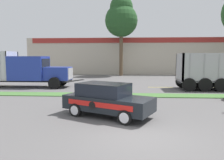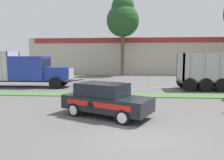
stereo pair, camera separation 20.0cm
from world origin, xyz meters
name	(u,v)px [view 1 (the left image)]	position (x,y,z in m)	size (l,w,h in m)	color
ground_plane	(141,136)	(0.00, 0.00, 0.00)	(600.00, 600.00, 0.00)	#5B5959
grass_verge	(134,95)	(0.00, 8.60, 0.03)	(120.00, 1.64, 0.06)	#477538
centre_line_2	(0,86)	(-13.45, 13.42, 0.00)	(2.40, 0.14, 0.01)	yellow
centre_line_3	(52,86)	(-8.05, 13.42, 0.00)	(2.40, 0.14, 0.01)	yellow
centre_line_4	(105,87)	(-2.65, 13.42, 0.00)	(2.40, 0.14, 0.01)	yellow
centre_line_5	(160,87)	(2.75, 13.42, 0.00)	(2.40, 0.14, 0.01)	yellow
centre_line_6	(218,88)	(8.15, 13.42, 0.00)	(2.40, 0.14, 0.01)	yellow
dump_truck_mid	(18,71)	(-11.18, 12.77, 1.60)	(12.22, 2.67, 3.48)	black
rally_car	(107,99)	(-1.51, 2.68, 0.84)	(4.69, 3.52, 1.66)	black
store_building_backdrop	(147,56)	(3.38, 34.44, 3.07)	(41.67, 12.10, 6.14)	#BCB29E
tree_behind_centre	(121,18)	(-1.42, 26.78, 9.04)	(5.06, 5.06, 12.39)	brown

